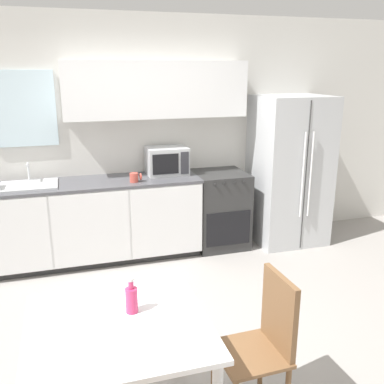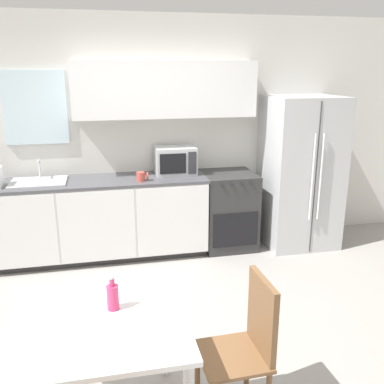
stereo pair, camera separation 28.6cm
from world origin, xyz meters
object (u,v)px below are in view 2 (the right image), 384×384
(oven_range, at_px, (228,210))
(dining_chair_side, at_px, (248,340))
(drink_bottle, at_px, (113,296))
(coffee_mug, at_px, (142,176))
(refrigerator, at_px, (300,172))
(microwave, at_px, (175,160))
(dining_table, at_px, (98,337))

(oven_range, relative_size, dining_chair_side, 0.98)
(oven_range, xyz_separation_m, drink_bottle, (-1.44, -2.43, 0.38))
(oven_range, relative_size, coffee_mug, 7.16)
(oven_range, height_order, coffee_mug, coffee_mug)
(refrigerator, relative_size, microwave, 3.89)
(dining_table, distance_m, dining_chair_side, 0.88)
(microwave, relative_size, drink_bottle, 2.13)
(refrigerator, bearing_deg, oven_range, 175.72)
(refrigerator, bearing_deg, dining_chair_side, -121.34)
(oven_range, bearing_deg, dining_table, -121.19)
(oven_range, distance_m, dining_chair_side, 2.68)
(microwave, height_order, dining_table, microwave)
(oven_range, height_order, dining_chair_side, dining_chair_side)
(dining_chair_side, distance_m, drink_bottle, 0.85)
(refrigerator, xyz_separation_m, microwave, (-1.50, 0.17, 0.18))
(microwave, bearing_deg, dining_chair_side, -90.84)
(microwave, xyz_separation_m, coffee_mug, (-0.42, -0.25, -0.11))
(refrigerator, xyz_separation_m, drink_bottle, (-2.32, -2.37, -0.06))
(refrigerator, bearing_deg, dining_table, -134.34)
(dining_chair_side, bearing_deg, microwave, -2.60)
(microwave, distance_m, dining_chair_side, 2.75)
(refrigerator, distance_m, coffee_mug, 1.92)
(coffee_mug, bearing_deg, dining_table, -101.77)
(oven_range, height_order, drink_bottle, drink_bottle)
(dining_table, bearing_deg, coffee_mug, 78.23)
(dining_table, relative_size, dining_chair_side, 1.07)
(microwave, distance_m, coffee_mug, 0.50)
(coffee_mug, relative_size, dining_table, 0.13)
(oven_range, bearing_deg, microwave, 170.52)
(dining_table, bearing_deg, dining_chair_side, -3.72)
(oven_range, bearing_deg, drink_bottle, -120.64)
(oven_range, xyz_separation_m, dining_table, (-1.54, -2.54, 0.19))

